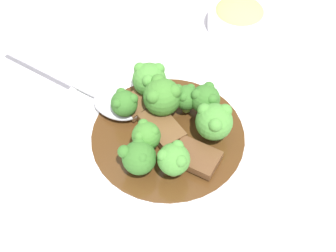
{
  "coord_description": "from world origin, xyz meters",
  "views": [
    {
      "loc": [
        -0.19,
        0.3,
        0.5
      ],
      "look_at": [
        0.0,
        0.0,
        0.03
      ],
      "focal_mm": 50.0,
      "sensor_mm": 36.0,
      "label": 1
    }
  ],
  "objects": [
    {
      "name": "broccoli_floret_3",
      "position": [
        -0.05,
        -0.03,
        0.05
      ],
      "size": [
        0.05,
        0.05,
        0.05
      ],
      "color": "#8EB756",
      "rests_on": "main_plate"
    },
    {
      "name": "serving_spoon",
      "position": [
        0.1,
        -0.0,
        0.03
      ],
      "size": [
        0.24,
        0.05,
        0.01
      ],
      "color": "#B7B7BC",
      "rests_on": "main_plate"
    },
    {
      "name": "beef_strip_1",
      "position": [
        0.06,
        -0.02,
        0.02
      ],
      "size": [
        0.05,
        0.06,
        0.01
      ],
      "color": "brown",
      "rests_on": "main_plate"
    },
    {
      "name": "broccoli_floret_8",
      "position": [
        0.01,
        0.04,
        0.05
      ],
      "size": [
        0.04,
        0.04,
        0.05
      ],
      "color": "#8EB756",
      "rests_on": "main_plate"
    },
    {
      "name": "main_plate",
      "position": [
        0.0,
        0.0,
        0.01
      ],
      "size": [
        0.32,
        0.32,
        0.02
      ],
      "color": "white",
      "rests_on": "ground_plane"
    },
    {
      "name": "beef_strip_2",
      "position": [
        -0.05,
        0.02,
        0.02
      ],
      "size": [
        0.06,
        0.04,
        0.01
      ],
      "color": "brown",
      "rests_on": "main_plate"
    },
    {
      "name": "broccoli_floret_6",
      "position": [
        0.0,
        -0.05,
        0.04
      ],
      "size": [
        0.03,
        0.03,
        0.04
      ],
      "color": "#7FA84C",
      "rests_on": "main_plate"
    },
    {
      "name": "broccoli_floret_0",
      "position": [
        0.06,
        -0.04,
        0.05
      ],
      "size": [
        0.04,
        0.04,
        0.05
      ],
      "color": "#7FA84C",
      "rests_on": "main_plate"
    },
    {
      "name": "broccoli_floret_5",
      "position": [
        0.03,
        -0.03,
        0.05
      ],
      "size": [
        0.05,
        0.05,
        0.05
      ],
      "color": "#8EB756",
      "rests_on": "main_plate"
    },
    {
      "name": "broccoli_floret_4",
      "position": [
        -0.02,
        -0.05,
        0.05
      ],
      "size": [
        0.04,
        0.04,
        0.05
      ],
      "color": "#7FA84C",
      "rests_on": "main_plate"
    },
    {
      "name": "side_bowl_appetizer",
      "position": [
        0.03,
        -0.25,
        0.02
      ],
      "size": [
        0.1,
        0.1,
        0.04
      ],
      "color": "white",
      "rests_on": "ground_plane"
    },
    {
      "name": "ground_plane",
      "position": [
        0.0,
        0.0,
        0.0
      ],
      "size": [
        4.0,
        4.0,
        0.0
      ],
      "primitive_type": "plane",
      "color": "silver"
    },
    {
      "name": "broccoli_floret_1",
      "position": [
        0.0,
        0.06,
        0.04
      ],
      "size": [
        0.04,
        0.04,
        0.04
      ],
      "color": "#8EB756",
      "rests_on": "main_plate"
    },
    {
      "name": "broccoli_floret_7",
      "position": [
        -0.04,
        0.05,
        0.05
      ],
      "size": [
        0.04,
        0.04,
        0.05
      ],
      "color": "#8EB756",
      "rests_on": "main_plate"
    },
    {
      "name": "broccoli_floret_2",
      "position": [
        0.06,
        0.01,
        0.05
      ],
      "size": [
        0.03,
        0.03,
        0.04
      ],
      "color": "#8EB756",
      "rests_on": "main_plate"
    },
    {
      "name": "beef_strip_0",
      "position": [
        0.01,
        0.0,
        0.03
      ],
      "size": [
        0.07,
        0.06,
        0.01
      ],
      "color": "brown",
      "rests_on": "main_plate"
    }
  ]
}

